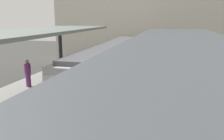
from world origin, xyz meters
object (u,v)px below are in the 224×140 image
Objects in this scene: commuter_train at (116,68)px; passenger_mid_platform at (28,73)px; platform_bench at (195,128)px; platform_sign at (167,76)px.

commuter_train is 8.59× the size of passenger_mid_platform.
platform_bench is 2.62m from platform_sign.
commuter_train is 9.74× the size of platform_bench.
platform_sign is at bearing 114.94° from platform_bench.
commuter_train reaches higher than platform_sign.
platform_bench is at bearing -26.10° from passenger_mid_platform.
platform_bench is at bearing -59.33° from commuter_train.
commuter_train reaches higher than platform_bench.
passenger_mid_platform is at bearing 164.26° from platform_sign.
platform_sign is 8.24m from passenger_mid_platform.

